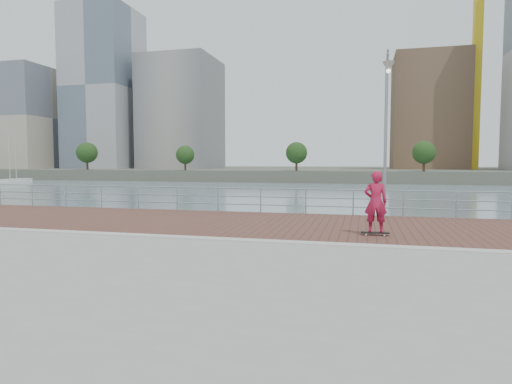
# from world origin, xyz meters

# --- Properties ---
(water) EXTENTS (400.00, 400.00, 0.00)m
(water) POSITION_xyz_m (0.00, 0.00, -2.00)
(water) COLOR slate
(water) RESTS_ON ground
(seawall) EXTENTS (40.00, 24.00, 2.00)m
(seawall) POSITION_xyz_m (0.00, -5.00, -1.00)
(seawall) COLOR gray
(seawall) RESTS_ON ground
(brick_lane) EXTENTS (40.00, 6.80, 0.02)m
(brick_lane) POSITION_xyz_m (0.00, 3.60, 0.01)
(brick_lane) COLOR brown
(brick_lane) RESTS_ON seawall
(curb) EXTENTS (40.00, 0.40, 0.06)m
(curb) POSITION_xyz_m (0.00, 0.00, 0.03)
(curb) COLOR #B7B5AD
(curb) RESTS_ON seawall
(far_shore) EXTENTS (320.00, 95.00, 2.50)m
(far_shore) POSITION_xyz_m (0.00, 122.50, -0.75)
(far_shore) COLOR #4C5142
(far_shore) RESTS_ON ground
(guardrail) EXTENTS (39.06, 0.06, 1.13)m
(guardrail) POSITION_xyz_m (0.00, 7.00, 0.69)
(guardrail) COLOR #8C9EA8
(guardrail) RESTS_ON brick_lane
(street_lamp) EXTENTS (0.47, 1.37, 6.44)m
(street_lamp) POSITION_xyz_m (4.34, 6.03, 4.57)
(street_lamp) COLOR gray
(street_lamp) RESTS_ON brick_lane
(skateboard) EXTENTS (0.87, 0.28, 0.10)m
(skateboard) POSITION_xyz_m (3.86, 1.89, 0.10)
(skateboard) COLOR black
(skateboard) RESTS_ON brick_lane
(skateboarder) EXTENTS (0.73, 0.51, 1.92)m
(skateboarder) POSITION_xyz_m (3.86, 1.89, 1.06)
(skateboarder) COLOR #AD173B
(skateboarder) RESTS_ON skateboard
(tower_crane) EXTENTS (47.00, 2.00, 50.70)m
(tower_crane) POSITION_xyz_m (27.36, 104.00, 33.50)
(tower_crane) COLOR gold
(tower_crane) RESTS_ON far_shore
(skyline) EXTENTS (233.00, 41.00, 61.09)m
(skyline) POSITION_xyz_m (30.98, 104.61, 23.95)
(skyline) COLOR #ADA38E
(skyline) RESTS_ON far_shore
(shoreline_trees) EXTENTS (109.79, 4.87, 6.50)m
(shoreline_trees) POSITION_xyz_m (-9.23, 77.00, 4.29)
(shoreline_trees) COLOR #473323
(shoreline_trees) RESTS_ON far_shore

